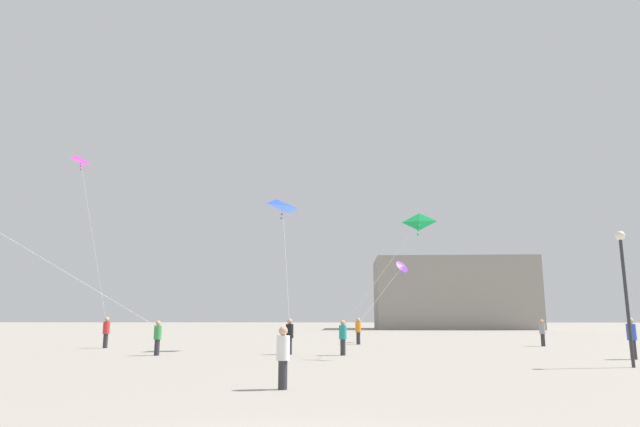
{
  "coord_description": "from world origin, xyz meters",
  "views": [
    {
      "loc": [
        0.75,
        -6.7,
        1.85
      ],
      "look_at": [
        0.0,
        14.3,
        5.83
      ],
      "focal_mm": 30.32,
      "sensor_mm": 36.0,
      "label": 1
    }
  ],
  "objects": [
    {
      "name": "person_in_white",
      "position": [
        -0.71,
        7.59,
        0.87
      ],
      "size": [
        0.34,
        0.34,
        1.58
      ],
      "rotation": [
        0.0,
        0.0,
        2.77
      ],
      "color": "#2D2D33",
      "rests_on": "ground_plane"
    },
    {
      "name": "person_in_grey",
      "position": [
        13.28,
        27.91,
        0.89
      ],
      "size": [
        0.35,
        0.35,
        1.63
      ],
      "rotation": [
        0.0,
        0.0,
        4.4
      ],
      "color": "#2D2D33",
      "rests_on": "ground_plane"
    },
    {
      "name": "person_in_orange",
      "position": [
        1.97,
        29.69,
        0.94
      ],
      "size": [
        0.37,
        0.37,
        1.72
      ],
      "rotation": [
        0.0,
        0.0,
        2.7
      ],
      "color": "#2D2D33",
      "rests_on": "ground_plane"
    },
    {
      "name": "person_in_blue",
      "position": [
        13.41,
        17.74,
        0.97
      ],
      "size": [
        0.38,
        0.38,
        1.77
      ],
      "rotation": [
        0.0,
        0.0,
        5.41
      ],
      "color": "#2D2D33",
      "rests_on": "ground_plane"
    },
    {
      "name": "kite_emerald_delta",
      "position": [
        4.36,
        17.79,
        5.99
      ],
      "size": [
        4.13,
        2.37,
        5.13
      ],
      "color": "green"
    },
    {
      "name": "person_in_red",
      "position": [
        -12.94,
        25.19,
        0.97
      ],
      "size": [
        0.39,
        0.39,
        1.78
      ],
      "rotation": [
        0.0,
        0.0,
        2.97
      ],
      "color": "#2D2D33",
      "rests_on": "ground_plane"
    },
    {
      "name": "kite_cobalt_delta",
      "position": [
        -2.46,
        23.54,
        7.99
      ],
      "size": [
        1.79,
        4.25,
        7.15
      ],
      "color": "blue"
    },
    {
      "name": "person_in_teal",
      "position": [
        0.9,
        19.71,
        0.9
      ],
      "size": [
        0.36,
        0.36,
        1.65
      ],
      "rotation": [
        0.0,
        0.0,
        4.72
      ],
      "color": "#2D2D33",
      "rests_on": "ground_plane"
    },
    {
      "name": "building_left_hall",
      "position": [
        17.0,
        72.93,
        4.98
      ],
      "size": [
        22.09,
        12.97,
        9.96
      ],
      "color": "gray",
      "rests_on": "ground_plane"
    },
    {
      "name": "kite_magenta_delta",
      "position": [
        -14.33,
        23.3,
        10.55
      ],
      "size": [
        1.91,
        2.52,
        9.79
      ],
      "color": "#D12899"
    },
    {
      "name": "person_in_black",
      "position": [
        -1.7,
        20.2,
        0.93
      ],
      "size": [
        0.37,
        0.37,
        1.71
      ],
      "rotation": [
        0.0,
        0.0,
        5.54
      ],
      "color": "#2D2D33",
      "rests_on": "ground_plane"
    },
    {
      "name": "person_in_green",
      "position": [
        -7.92,
        19.31,
        0.89
      ],
      "size": [
        0.35,
        0.35,
        1.62
      ],
      "rotation": [
        0.0,
        0.0,
        4.52
      ],
      "color": "#2D2D33",
      "rests_on": "ground_plane"
    },
    {
      "name": "kite_violet_diamond",
      "position": [
        5.33,
        32.82,
        5.37
      ],
      "size": [
        4.02,
        3.79,
        4.58
      ],
      "color": "purple"
    },
    {
      "name": "lamppost_east",
      "position": [
        11.41,
        13.97,
        3.36
      ],
      "size": [
        0.36,
        0.36,
        5.02
      ],
      "color": "#2D2D30",
      "rests_on": "ground_plane"
    }
  ]
}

